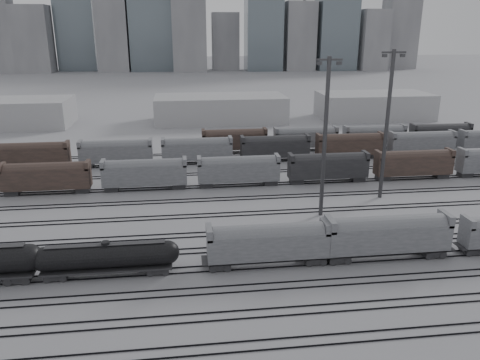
{
  "coord_description": "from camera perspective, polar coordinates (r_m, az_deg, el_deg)",
  "views": [
    {
      "loc": [
        -2.06,
        -49.71,
        27.88
      ],
      "look_at": [
        7.14,
        23.07,
        4.0
      ],
      "focal_mm": 35.0,
      "sensor_mm": 36.0,
      "label": 1
    }
  ],
  "objects": [
    {
      "name": "warehouse_mid",
      "position": [
        147.16,
        -2.43,
        8.68
      ],
      "size": [
        40.0,
        18.0,
        8.0
      ],
      "primitive_type": "cube",
      "color": "#AEAEB1",
      "rests_on": "ground"
    },
    {
      "name": "bg_string_near",
      "position": [
        86.06,
        -0.17,
        1.09
      ],
      "size": [
        151.0,
        3.0,
        5.6
      ],
      "color": "gray",
      "rests_on": "ground"
    },
    {
      "name": "warehouse_right",
      "position": [
        159.26,
        16.02,
        8.72
      ],
      "size": [
        35.0,
        18.0,
        8.0
      ],
      "primitive_type": "cube",
      "color": "#AEAEB1",
      "rests_on": "ground"
    },
    {
      "name": "bg_string_far",
      "position": [
        114.96,
        12.1,
        5.03
      ],
      "size": [
        66.0,
        3.0,
        5.6
      ],
      "color": "brown",
      "rests_on": "ground"
    },
    {
      "name": "skyline",
      "position": [
        330.04,
        -5.25,
        19.15
      ],
      "size": [
        316.0,
        22.4,
        95.0
      ],
      "color": "#9B9B9E",
      "rests_on": "ground"
    },
    {
      "name": "tracks",
      "position": [
        72.76,
        -5.05,
        -4.51
      ],
      "size": [
        220.0,
        71.5,
        0.16
      ],
      "color": "black",
      "rests_on": "ground"
    },
    {
      "name": "tank_car_b",
      "position": [
        57.51,
        -15.94,
        -9.0
      ],
      "size": [
        16.92,
        2.82,
        4.18
      ],
      "color": "black",
      "rests_on": "ground"
    },
    {
      "name": "hopper_car_b",
      "position": [
        61.6,
        17.57,
        -6.21
      ],
      "size": [
        15.74,
        3.13,
        5.63
      ],
      "color": "black",
      "rests_on": "ground"
    },
    {
      "name": "light_mast_d",
      "position": [
        81.12,
        17.49,
        6.73
      ],
      "size": [
        3.96,
        0.63,
        24.76
      ],
      "color": "#3A3A3D",
      "rests_on": "ground"
    },
    {
      "name": "ground",
      "position": [
        57.03,
        -4.3,
        -11.29
      ],
      "size": [
        900.0,
        900.0,
        0.0
      ],
      "primitive_type": "plane",
      "color": "#A4A4A9",
      "rests_on": "ground"
    },
    {
      "name": "light_mast_c",
      "position": [
        70.78,
        10.33,
        5.44
      ],
      "size": [
        3.86,
        0.62,
        24.13
      ],
      "color": "#3A3A3D",
      "rests_on": "ground"
    },
    {
      "name": "hopper_car_a",
      "position": [
        57.21,
        3.43,
        -7.46
      ],
      "size": [
        14.9,
        2.96,
        5.33
      ],
      "color": "black",
      "rests_on": "ground"
    },
    {
      "name": "bg_string_mid",
      "position": [
        102.85,
        4.28,
        3.87
      ],
      "size": [
        151.0,
        3.0,
        5.6
      ],
      "color": "black",
      "rests_on": "ground"
    }
  ]
}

